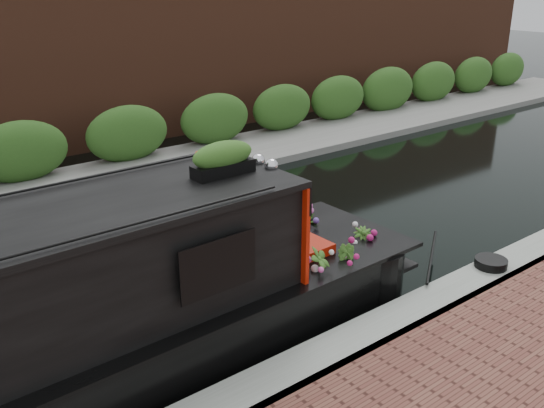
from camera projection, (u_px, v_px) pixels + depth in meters
ground at (150, 274)px, 8.92m from camera, size 80.00×80.00×0.00m
near_bank_coping at (295, 387)px, 6.51m from camera, size 40.00×0.60×0.50m
far_bank_path at (50, 196)px, 12.00m from camera, size 40.00×2.40×0.34m
far_hedge at (35, 185)px, 12.65m from camera, size 40.00×1.10×2.80m
far_brick_wall at (5, 161)px, 14.19m from camera, size 40.00×1.00×8.00m
rope_fender at (373, 257)px, 9.08m from camera, size 0.33×0.34×0.33m
coiled_mooring_rope at (491, 263)px, 8.59m from camera, size 0.45×0.45×0.12m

